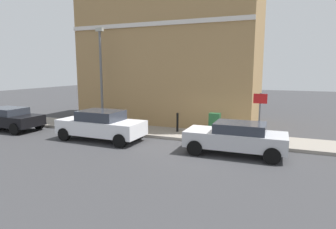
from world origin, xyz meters
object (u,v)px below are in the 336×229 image
(lamppost, at_px, (101,73))
(bollard_near_cabinet, at_px, (177,122))
(utility_cabinet, at_px, (215,125))
(car_silver, at_px, (236,137))
(car_black, at_px, (7,118))
(car_white, at_px, (101,125))
(street_sign, at_px, (260,110))

(lamppost, bearing_deg, bollard_near_cabinet, -90.18)
(lamppost, bearing_deg, utility_cabinet, -90.96)
(car_silver, xyz_separation_m, lamppost, (2.58, 8.36, 2.58))
(car_black, bearing_deg, car_silver, -179.83)
(car_silver, bearing_deg, car_white, -0.01)
(car_silver, height_order, utility_cabinet, car_silver)
(car_white, height_order, utility_cabinet, car_white)
(car_black, bearing_deg, utility_cabinet, -167.85)
(car_silver, relative_size, bollard_near_cabinet, 3.94)
(car_white, xyz_separation_m, bollard_near_cabinet, (2.65, -3.06, -0.07))
(utility_cabinet, height_order, lamppost, lamppost)
(car_black, relative_size, bollard_near_cabinet, 4.06)
(street_sign, xyz_separation_m, lamppost, (0.88, 9.12, 1.64))
(car_white, distance_m, bollard_near_cabinet, 4.05)
(car_silver, distance_m, bollard_near_cabinet, 4.36)
(bollard_near_cabinet, bearing_deg, utility_cabinet, -92.78)
(bollard_near_cabinet, bearing_deg, car_white, 130.90)
(car_silver, bearing_deg, lamppost, -17.89)
(utility_cabinet, xyz_separation_m, bollard_near_cabinet, (0.10, 2.06, 0.02))
(bollard_near_cabinet, bearing_deg, car_silver, -126.03)
(utility_cabinet, bearing_deg, car_white, 116.47)
(utility_cabinet, relative_size, lamppost, 0.20)
(bollard_near_cabinet, height_order, street_sign, street_sign)
(street_sign, bearing_deg, car_silver, 156.00)
(car_silver, bearing_deg, car_black, -0.34)
(bollard_near_cabinet, bearing_deg, car_black, 105.48)
(utility_cabinet, distance_m, street_sign, 2.55)
(car_white, height_order, lamppost, lamppost)
(car_silver, distance_m, street_sign, 2.09)
(car_black, distance_m, lamppost, 6.04)
(street_sign, bearing_deg, utility_cabinet, 71.08)
(car_black, height_order, bollard_near_cabinet, car_black)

